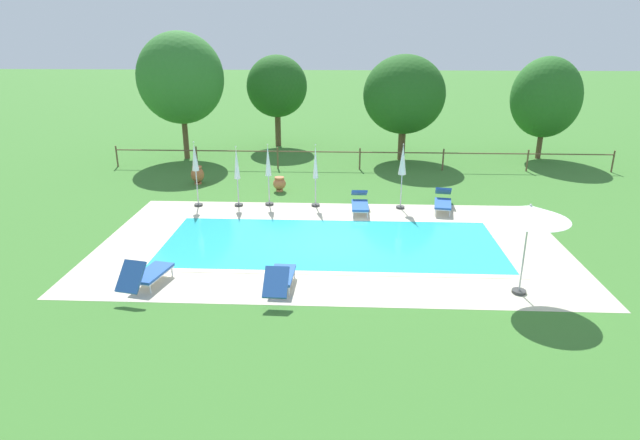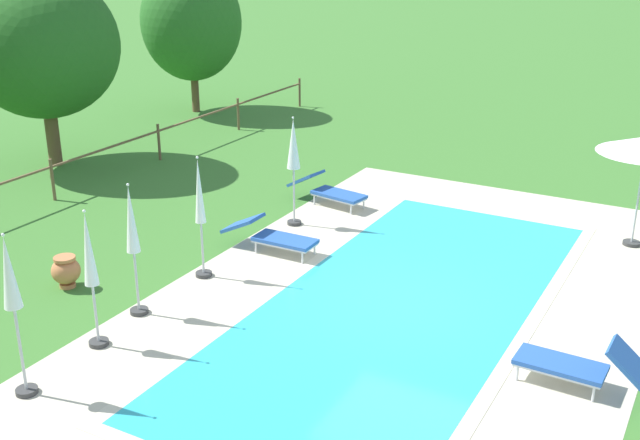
{
  "view_description": "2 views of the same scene",
  "coord_description": "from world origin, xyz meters",
  "px_view_note": "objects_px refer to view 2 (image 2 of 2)",
  "views": [
    {
      "loc": [
        0.39,
        -15.83,
        6.38
      ],
      "look_at": [
        -0.38,
        0.5,
        0.6
      ],
      "focal_mm": 30.11,
      "sensor_mm": 36.0,
      "label": 1
    },
    {
      "loc": [
        -11.75,
        -4.83,
        6.42
      ],
      "look_at": [
        1.49,
        2.45,
        0.68
      ],
      "focal_mm": 44.14,
      "sensor_mm": 36.0,
      "label": 2
    }
  ],
  "objects_px": {
    "patio_umbrella_closed_row_mid_east": "(90,262)",
    "patio_umbrella_closed_row_east": "(200,204)",
    "tree_centre": "(191,22)",
    "patio_umbrella_closed_row_centre": "(293,151)",
    "tree_west_mid": "(42,45)",
    "patio_umbrella_closed_row_west": "(132,231)",
    "sun_lounger_north_end": "(581,366)",
    "patio_umbrella_closed_row_mid_west": "(11,287)",
    "sun_lounger_north_far": "(272,236)",
    "terracotta_urn_near_fence": "(66,271)",
    "sun_lounger_north_near_steps": "(329,190)"
  },
  "relations": [
    {
      "from": "patio_umbrella_closed_row_mid_east",
      "to": "patio_umbrella_closed_row_east",
      "type": "relative_size",
      "value": 0.97
    },
    {
      "from": "patio_umbrella_closed_row_east",
      "to": "tree_centre",
      "type": "relative_size",
      "value": 0.46
    },
    {
      "from": "patio_umbrella_closed_row_centre",
      "to": "tree_west_mid",
      "type": "xyz_separation_m",
      "value": [
        0.81,
        8.29,
        1.61
      ]
    },
    {
      "from": "patio_umbrella_closed_row_west",
      "to": "patio_umbrella_closed_row_mid_east",
      "type": "bearing_deg",
      "value": -171.89
    },
    {
      "from": "patio_umbrella_closed_row_centre",
      "to": "patio_umbrella_closed_row_east",
      "type": "bearing_deg",
      "value": 177.86
    },
    {
      "from": "patio_umbrella_closed_row_east",
      "to": "tree_west_mid",
      "type": "bearing_deg",
      "value": 63.65
    },
    {
      "from": "sun_lounger_north_end",
      "to": "tree_west_mid",
      "type": "bearing_deg",
      "value": 73.44
    },
    {
      "from": "patio_umbrella_closed_row_centre",
      "to": "tree_west_mid",
      "type": "height_order",
      "value": "tree_west_mid"
    },
    {
      "from": "patio_umbrella_closed_row_mid_west",
      "to": "patio_umbrella_closed_row_mid_east",
      "type": "bearing_deg",
      "value": 2.87
    },
    {
      "from": "sun_lounger_north_far",
      "to": "sun_lounger_north_end",
      "type": "distance_m",
      "value": 7.01
    },
    {
      "from": "sun_lounger_north_far",
      "to": "patio_umbrella_closed_row_west",
      "type": "distance_m",
      "value": 3.72
    },
    {
      "from": "patio_umbrella_closed_row_west",
      "to": "sun_lounger_north_end",
      "type": "bearing_deg",
      "value": -79.96
    },
    {
      "from": "terracotta_urn_near_fence",
      "to": "tree_centre",
      "type": "distance_m",
      "value": 14.91
    },
    {
      "from": "patio_umbrella_closed_row_centre",
      "to": "patio_umbrella_closed_row_east",
      "type": "distance_m",
      "value": 3.25
    },
    {
      "from": "sun_lounger_north_near_steps",
      "to": "patio_umbrella_closed_row_mid_west",
      "type": "distance_m",
      "value": 9.44
    },
    {
      "from": "patio_umbrella_closed_row_mid_west",
      "to": "patio_umbrella_closed_row_centre",
      "type": "relative_size",
      "value": 1.01
    },
    {
      "from": "sun_lounger_north_far",
      "to": "sun_lounger_north_end",
      "type": "xyz_separation_m",
      "value": [
        -2.2,
        -6.66,
        0.03
      ]
    },
    {
      "from": "tree_west_mid",
      "to": "patio_umbrella_closed_row_mid_east",
      "type": "bearing_deg",
      "value": -130.27
    },
    {
      "from": "patio_umbrella_closed_row_west",
      "to": "patio_umbrella_closed_row_mid_east",
      "type": "relative_size",
      "value": 1.03
    },
    {
      "from": "tree_west_mid",
      "to": "tree_centre",
      "type": "height_order",
      "value": "tree_west_mid"
    },
    {
      "from": "patio_umbrella_closed_row_mid_west",
      "to": "patio_umbrella_closed_row_east",
      "type": "distance_m",
      "value": 4.53
    },
    {
      "from": "patio_umbrella_closed_row_west",
      "to": "patio_umbrella_closed_row_mid_west",
      "type": "bearing_deg",
      "value": -174.87
    },
    {
      "from": "patio_umbrella_closed_row_centre",
      "to": "tree_west_mid",
      "type": "relative_size",
      "value": 0.47
    },
    {
      "from": "sun_lounger_north_near_steps",
      "to": "patio_umbrella_closed_row_mid_west",
      "type": "xyz_separation_m",
      "value": [
        -9.34,
        -0.02,
        1.35
      ]
    },
    {
      "from": "patio_umbrella_closed_row_centre",
      "to": "patio_umbrella_closed_row_west",
      "type": "bearing_deg",
      "value": 177.95
    },
    {
      "from": "patio_umbrella_closed_row_east",
      "to": "terracotta_urn_near_fence",
      "type": "bearing_deg",
      "value": 129.75
    },
    {
      "from": "patio_umbrella_closed_row_centre",
      "to": "patio_umbrella_closed_row_east",
      "type": "height_order",
      "value": "patio_umbrella_closed_row_centre"
    },
    {
      "from": "patio_umbrella_closed_row_mid_east",
      "to": "terracotta_urn_near_fence",
      "type": "bearing_deg",
      "value": 56.9
    },
    {
      "from": "sun_lounger_north_far",
      "to": "tree_centre",
      "type": "relative_size",
      "value": 0.4
    },
    {
      "from": "tree_west_mid",
      "to": "tree_centre",
      "type": "distance_m",
      "value": 7.31
    },
    {
      "from": "patio_umbrella_closed_row_west",
      "to": "tree_centre",
      "type": "relative_size",
      "value": 0.46
    },
    {
      "from": "sun_lounger_north_end",
      "to": "terracotta_urn_near_fence",
      "type": "height_order",
      "value": "sun_lounger_north_end"
    },
    {
      "from": "sun_lounger_north_end",
      "to": "tree_centre",
      "type": "bearing_deg",
      "value": 53.41
    },
    {
      "from": "patio_umbrella_closed_row_centre",
      "to": "patio_umbrella_closed_row_mid_east",
      "type": "distance_m",
      "value": 6.21
    },
    {
      "from": "sun_lounger_north_near_steps",
      "to": "tree_west_mid",
      "type": "bearing_deg",
      "value": 95.3
    },
    {
      "from": "patio_umbrella_closed_row_east",
      "to": "tree_west_mid",
      "type": "distance_m",
      "value": 9.31
    },
    {
      "from": "sun_lounger_north_near_steps",
      "to": "patio_umbrella_closed_row_west",
      "type": "xyz_separation_m",
      "value": [
        -6.62,
        0.22,
        1.19
      ]
    },
    {
      "from": "tree_west_mid",
      "to": "tree_centre",
      "type": "xyz_separation_m",
      "value": [
        7.28,
        0.6,
        -0.17
      ]
    },
    {
      "from": "patio_umbrella_closed_row_mid_east",
      "to": "terracotta_urn_near_fence",
      "type": "xyz_separation_m",
      "value": [
        1.34,
        2.06,
        -1.14
      ]
    },
    {
      "from": "patio_umbrella_closed_row_mid_east",
      "to": "terracotta_urn_near_fence",
      "type": "relative_size",
      "value": 3.81
    },
    {
      "from": "patio_umbrella_closed_row_mid_east",
      "to": "terracotta_urn_near_fence",
      "type": "distance_m",
      "value": 2.71
    },
    {
      "from": "patio_umbrella_closed_row_mid_east",
      "to": "tree_west_mid",
      "type": "height_order",
      "value": "tree_west_mid"
    },
    {
      "from": "patio_umbrella_closed_row_west",
      "to": "patio_umbrella_closed_row_centre",
      "type": "bearing_deg",
      "value": -2.05
    },
    {
      "from": "patio_umbrella_closed_row_centre",
      "to": "sun_lounger_north_far",
      "type": "bearing_deg",
      "value": -165.67
    },
    {
      "from": "sun_lounger_north_far",
      "to": "patio_umbrella_closed_row_mid_west",
      "type": "xyz_separation_m",
      "value": [
        -6.2,
        0.33,
        1.35
      ]
    },
    {
      "from": "tree_centre",
      "to": "sun_lounger_north_end",
      "type": "bearing_deg",
      "value": -126.59
    },
    {
      "from": "terracotta_urn_near_fence",
      "to": "sun_lounger_north_far",
      "type": "bearing_deg",
      "value": -36.78
    },
    {
      "from": "patio_umbrella_closed_row_west",
      "to": "patio_umbrella_closed_row_east",
      "type": "bearing_deg",
      "value": -1.88
    },
    {
      "from": "sun_lounger_north_near_steps",
      "to": "terracotta_urn_near_fence",
      "type": "bearing_deg",
      "value": 161.81
    },
    {
      "from": "patio_umbrella_closed_row_west",
      "to": "tree_west_mid",
      "type": "distance_m",
      "value": 10.16
    }
  ]
}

